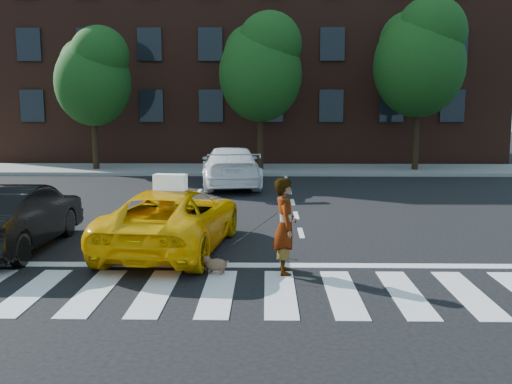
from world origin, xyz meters
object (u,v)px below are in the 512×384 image
taxi (173,219)px  white_suv (231,167)px  woman (285,226)px  dog (214,264)px  tree_right (420,54)px  black_sedan (15,217)px  tree_left (93,73)px  tree_mid (261,64)px

taxi → white_suv: white_suv is taller
woman → dog: (-1.26, -0.05, -0.68)m
tree_right → black_sedan: 19.19m
black_sedan → white_suv: bearing=-111.9°
tree_left → dog: size_ratio=12.23×
white_suv → dog: (0.40, -11.21, -0.56)m
white_suv → woman: woman is taller
black_sedan → woman: bearing=164.0°
woman → tree_left: bearing=23.4°
woman → taxi: bearing=49.6°
black_sedan → dog: size_ratio=7.96×
tree_mid → white_suv: (-1.09, -4.73, -4.11)m
taxi → woman: bearing=150.4°
taxi → white_suv: size_ratio=0.90×
tree_mid → tree_right: (7.00, -0.00, 0.41)m
tree_left → black_sedan: tree_left is taller
taxi → white_suv: (0.62, 9.45, 0.10)m
dog → white_suv: bearing=114.1°
tree_mid → black_sedan: tree_mid is taller
dog → taxi: bearing=142.1°
black_sedan → woman: 5.79m
tree_left → tree_mid: size_ratio=0.92×
white_suv → woman: 11.29m
woman → black_sedan: bearing=70.2°
taxi → tree_left: bearing=-60.6°
woman → tree_right: bearing=-25.6°
white_suv → taxi: bearing=80.0°
tree_mid → black_sedan: bearing=-109.2°
tree_right → dog: 18.42m
tree_right → white_suv: size_ratio=1.50×
tree_left → black_sedan: 14.98m
tree_right → white_suv: 10.40m
black_sedan → dog: (4.29, -1.66, -0.51)m
black_sedan → dog: bearing=159.0°
tree_mid → woman: bearing=-87.9°
tree_mid → dog: size_ratio=13.35×
tree_left → white_suv: bearing=-36.4°
tree_right → taxi: size_ratio=1.66×
taxi → dog: bearing=127.2°
tree_left → tree_right: size_ratio=0.84×
white_suv → dog: size_ratio=9.67×
tree_mid → dog: bearing=-92.5°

